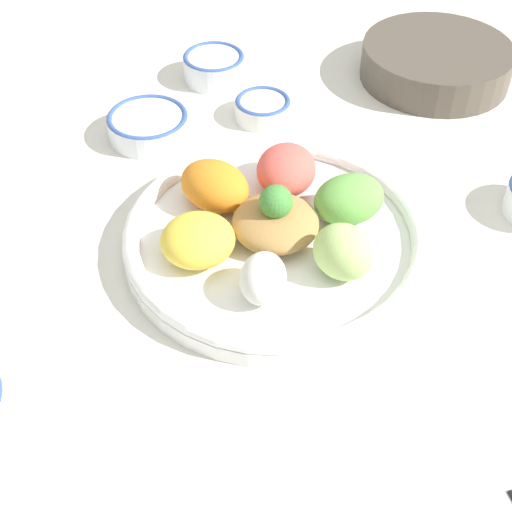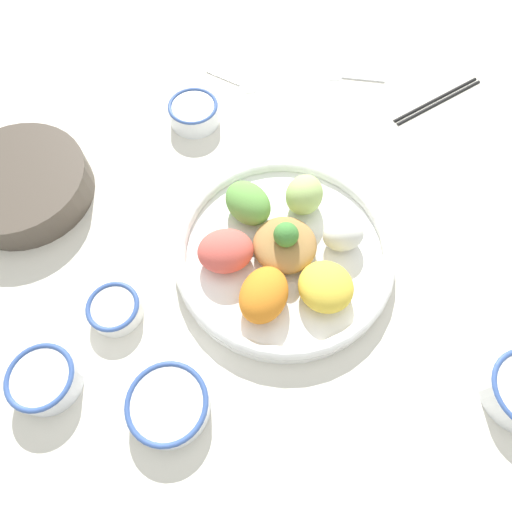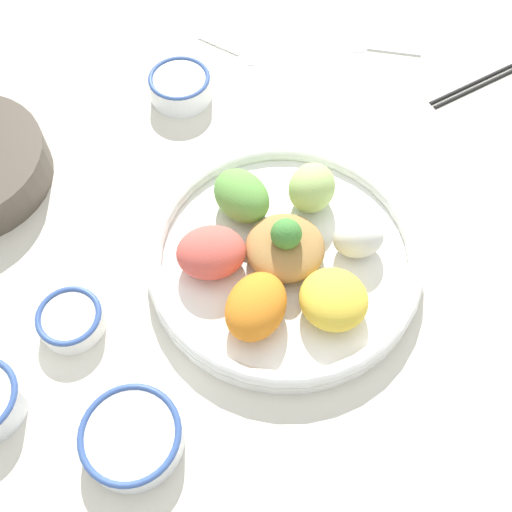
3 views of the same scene
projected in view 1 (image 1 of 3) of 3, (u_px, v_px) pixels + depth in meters
name	position (u px, v px, depth m)	size (l,w,h in m)	color
ground_plane	(263.00, 239.00, 0.85)	(2.40, 2.40, 0.00)	silver
salad_platter	(275.00, 230.00, 0.82)	(0.35, 0.35, 0.09)	white
rice_bowl_blue	(148.00, 125.00, 0.99)	(0.11, 0.11, 0.04)	white
sauce_bowl_dark	(214.00, 66.00, 1.10)	(0.09, 0.09, 0.04)	white
sauce_bowl_far	(263.00, 108.00, 1.03)	(0.08, 0.08, 0.03)	white
side_serving_bowl	(436.00, 60.00, 1.09)	(0.23, 0.23, 0.06)	#51473D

